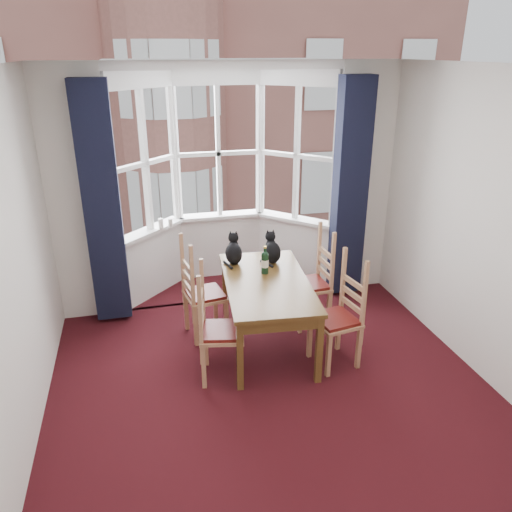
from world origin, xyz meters
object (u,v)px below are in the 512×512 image
object	(u,v)px
cat_right	(272,250)
candle_short	(170,223)
chair_left_near	(212,333)
cat_left	(234,252)
chair_right_far	(317,284)
chair_left_far	(197,297)
wine_bottle	(265,262)
candle_tall	(161,224)
dining_table	(267,288)
chair_right_near	(343,319)

from	to	relation	value
cat_right	candle_short	xyz separation A→B (m)	(-1.01, 1.04, 0.06)
chair_left_near	cat_left	world-z (taller)	cat_left
candle_short	chair_right_far	bearing A→B (deg)	-38.54
chair_left_far	chair_right_far	world-z (taller)	same
wine_bottle	candle_short	bearing A→B (deg)	123.19
candle_tall	dining_table	bearing A→B (deg)	-57.13
cat_left	candle_tall	xyz separation A→B (m)	(-0.72, 0.94, 0.07)
chair_right_far	cat_right	bearing A→B (deg)	162.36
chair_right_near	wine_bottle	distance (m)	0.99
chair_left_far	wine_bottle	distance (m)	0.82
candle_short	chair_right_near	bearing A→B (deg)	-53.26
candle_tall	chair_right_near	bearing A→B (deg)	-50.73
candle_short	candle_tall	bearing A→B (deg)	-165.59
chair_right_far	wine_bottle	xyz separation A→B (m)	(-0.64, -0.12, 0.39)
chair_right_near	candle_tall	bearing A→B (deg)	129.27
wine_bottle	candle_tall	bearing A→B (deg)	127.25
chair_left_far	wine_bottle	xyz separation A→B (m)	(0.71, -0.14, 0.39)
chair_right_far	wine_bottle	size ratio (longest dim) A/B	3.06
cat_left	wine_bottle	xyz separation A→B (m)	(0.26, -0.34, -0.00)
wine_bottle	cat_right	bearing A→B (deg)	61.12
cat_left	chair_right_near	bearing A→B (deg)	-48.91
candle_tall	candle_short	xyz separation A→B (m)	(0.12, 0.03, -0.01)
chair_right_far	candle_tall	bearing A→B (deg)	144.24
chair_left_near	chair_right_far	bearing A→B (deg)	29.84
chair_right_far	cat_right	distance (m)	0.64
chair_right_far	candle_short	world-z (taller)	candle_short
chair_left_near	chair_right_near	bearing A→B (deg)	-2.01
chair_left_near	cat_right	bearing A→B (deg)	47.75
dining_table	cat_left	distance (m)	0.61
chair_right_near	chair_right_far	bearing A→B (deg)	88.77
chair_right_near	candle_short	bearing A→B (deg)	126.74
chair_left_far	chair_right_far	xyz separation A→B (m)	(1.34, -0.01, 0.00)
cat_right	candle_short	bearing A→B (deg)	134.31
candle_tall	wine_bottle	bearing A→B (deg)	-52.75
chair_left_far	dining_table	bearing A→B (deg)	-25.31
cat_right	candle_tall	size ratio (longest dim) A/B	2.84
chair_left_near	candle_tall	world-z (taller)	candle_tall
cat_left	chair_left_far	bearing A→B (deg)	-155.32
chair_left_far	cat_left	size ratio (longest dim) A/B	2.59
chair_left_near	candle_tall	xyz separation A→B (m)	(-0.31, 1.91, 0.46)
cat_right	wine_bottle	distance (m)	0.32
wine_bottle	candle_tall	distance (m)	1.62
dining_table	chair_left_far	xyz separation A→B (m)	(-0.68, 0.32, -0.18)
chair_right_far	cat_right	xyz separation A→B (m)	(-0.48, 0.15, 0.40)
dining_table	chair_right_far	distance (m)	0.75
chair_right_far	wine_bottle	bearing A→B (deg)	-169.01
chair_right_near	chair_left_far	bearing A→B (deg)	148.79
cat_right	candle_short	size ratio (longest dim) A/B	3.26
chair_right_near	cat_left	xyz separation A→B (m)	(-0.88, 1.01, 0.40)
chair_left_far	wine_bottle	world-z (taller)	wine_bottle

